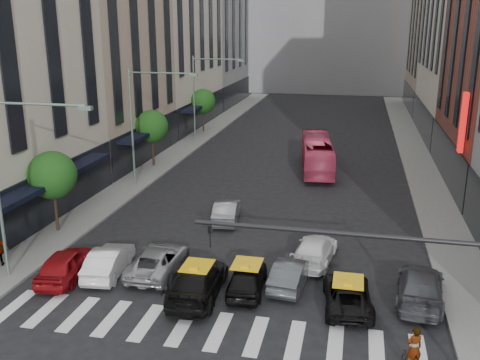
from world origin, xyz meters
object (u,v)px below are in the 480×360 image
Objects in this scene: streetlamp_mid at (143,112)px; car_red at (66,264)px; taxi_center at (247,278)px; bus at (317,154)px; car_white_front at (109,261)px; streetlamp_near at (12,165)px; streetlamp_far at (203,88)px; taxi_left at (198,281)px.

car_red is at bearing -82.86° from streetlamp_mid.
taxi_center is 22.88m from bus.
car_white_front is at bearing -75.23° from streetlamp_mid.
streetlamp_near reaches higher than car_red.
streetlamp_far is 2.08× the size of car_white_front.
streetlamp_near is 32.00m from streetlamp_far.
car_red is (1.93, -31.43, -5.15)m from streetlamp_far.
streetlamp_mid is at bearing 90.00° from streetlamp_near.
bus reaches higher than taxi_left.
taxi_left reaches higher than taxi_center.
streetlamp_near is 0.87× the size of bus.
bus is at bearing -32.47° from streetlamp_far.
taxi_left is (8.93, 0.19, -5.13)m from streetlamp_near.
taxi_center is at bearing -70.21° from streetlamp_far.
car_red is at bearing 16.46° from streetlamp_near.
streetlamp_near reaches higher than car_white_front.
car_red is 25.74m from bus.
bus is at bearing -97.47° from taxi_center.
car_white_front is 7.26m from taxi_center.
bus reaches higher than taxi_center.
car_red is (1.93, 0.57, -5.15)m from streetlamp_near.
streetlamp_mid is at bearing -63.42° from taxi_left.
streetlamp_mid is 2.20× the size of taxi_center.
car_red is 1.02× the size of car_white_front.
streetlamp_mid is at bearing -56.96° from taxi_center.
car_red is 7.01m from taxi_left.
car_white_front is 5.26m from taxi_left.
streetlamp_mid is 16.38m from car_red.
streetlamp_far is 2.20× the size of taxi_center.
bus is at bearing 32.53° from streetlamp_mid.
streetlamp_far is 1.69× the size of taxi_left.
streetlamp_mid is at bearing -82.04° from car_white_front.
streetlamp_near reaches higher than taxi_left.
taxi_left reaches higher than car_white_front.
taxi_center is (11.09, 1.19, -5.21)m from streetlamp_near.
taxi_center is 0.40× the size of bus.
streetlamp_mid is 18.87m from taxi_left.
streetlamp_mid reaches higher than taxi_left.
car_red is at bearing 18.76° from car_white_front.
streetlamp_near reaches higher than taxi_center.
taxi_left is 0.52× the size of bus.
taxi_left is at bearing 1.23° from streetlamp_near.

